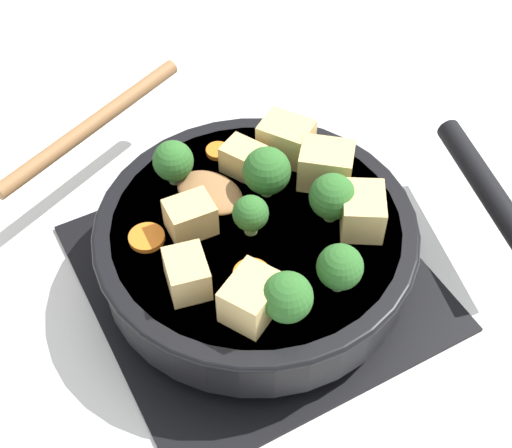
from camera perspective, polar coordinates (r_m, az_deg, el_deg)
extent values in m
plane|color=silver|center=(0.70, 0.00, -4.29)|extent=(2.40, 2.40, 0.00)
cube|color=black|center=(0.70, 0.00, -4.10)|extent=(0.31, 0.31, 0.01)
torus|color=black|center=(0.69, 0.00, -3.30)|extent=(0.24, 0.24, 0.01)
cube|color=black|center=(0.69, 0.00, -3.30)|extent=(0.01, 0.23, 0.01)
cube|color=black|center=(0.69, 0.00, -3.30)|extent=(0.23, 0.01, 0.01)
cylinder|color=black|center=(0.66, 0.00, -1.54)|extent=(0.29, 0.29, 0.05)
cylinder|color=brown|center=(0.66, 0.00, -1.32)|extent=(0.26, 0.26, 0.05)
torus|color=black|center=(0.64, 0.00, -0.23)|extent=(0.30, 0.30, 0.01)
cylinder|color=black|center=(0.72, 17.91, 2.90)|extent=(0.17, 0.06, 0.02)
ellipsoid|color=olive|center=(0.66, -3.71, 2.54)|extent=(0.08, 0.07, 0.01)
cylinder|color=olive|center=(0.74, -12.95, 7.77)|extent=(0.11, 0.23, 0.02)
cube|color=#DBB770|center=(0.63, -5.28, 0.55)|extent=(0.03, 0.04, 0.03)
cube|color=#DBB770|center=(0.69, 2.41, 6.80)|extent=(0.06, 0.06, 0.04)
cube|color=#DBB770|center=(0.57, -0.36, -5.94)|extent=(0.05, 0.06, 0.04)
cube|color=#DBB770|center=(0.59, -5.54, -3.99)|extent=(0.05, 0.04, 0.03)
cube|color=#DBB770|center=(0.67, 5.62, 4.67)|extent=(0.06, 0.06, 0.04)
cube|color=#DBB770|center=(0.63, 8.51, 1.03)|extent=(0.06, 0.06, 0.04)
cube|color=#DBB770|center=(0.68, -1.03, 5.23)|extent=(0.05, 0.04, 0.03)
cylinder|color=#709956|center=(0.65, 5.97, 0.88)|extent=(0.01, 0.01, 0.01)
sphere|color=#2D6628|center=(0.63, 6.13, 2.20)|extent=(0.04, 0.04, 0.04)
cylinder|color=#709956|center=(0.68, -6.50, 3.81)|extent=(0.01, 0.01, 0.01)
sphere|color=#2D6628|center=(0.66, -6.65, 5.04)|extent=(0.04, 0.04, 0.04)
cylinder|color=#709956|center=(0.66, 0.85, 2.88)|extent=(0.01, 0.01, 0.01)
sphere|color=#2D6628|center=(0.65, 0.87, 4.27)|extent=(0.04, 0.04, 0.04)
cylinder|color=#709956|center=(0.60, 6.56, -4.63)|extent=(0.01, 0.01, 0.01)
sphere|color=#2D6628|center=(0.58, 6.73, -3.43)|extent=(0.04, 0.04, 0.04)
cylinder|color=#709956|center=(0.63, -0.42, -0.22)|extent=(0.01, 0.01, 0.01)
sphere|color=#2D6628|center=(0.62, -0.43, 0.87)|extent=(0.03, 0.03, 0.03)
cylinder|color=#709956|center=(0.58, 2.44, -7.10)|extent=(0.01, 0.01, 0.01)
sphere|color=#2D6628|center=(0.56, 2.51, -5.86)|extent=(0.04, 0.04, 0.04)
cylinder|color=orange|center=(0.70, -3.07, 5.85)|extent=(0.02, 0.02, 0.01)
cylinder|color=orange|center=(0.63, -8.74, -1.09)|extent=(0.03, 0.03, 0.01)
cylinder|color=orange|center=(0.60, -0.35, -4.06)|extent=(0.03, 0.03, 0.01)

